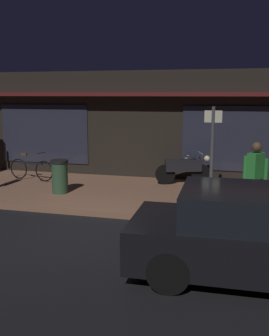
# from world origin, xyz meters

# --- Properties ---
(ground_plane) EXTENTS (60.00, 60.00, 0.00)m
(ground_plane) POSITION_xyz_m (0.00, 0.00, 0.00)
(ground_plane) COLOR black
(sidewalk_slab) EXTENTS (18.00, 4.00, 0.15)m
(sidewalk_slab) POSITION_xyz_m (0.00, 3.00, 0.07)
(sidewalk_slab) COLOR #8C6047
(sidewalk_slab) RESTS_ON ground_plane
(storefront_building) EXTENTS (18.00, 3.30, 3.60)m
(storefront_building) POSITION_xyz_m (0.00, 6.39, 1.80)
(storefront_building) COLOR black
(storefront_building) RESTS_ON ground_plane
(motorcycle) EXTENTS (1.65, 0.75, 0.97)m
(motorcycle) POSITION_xyz_m (1.76, 4.35, 0.65)
(motorcycle) COLOR black
(motorcycle) RESTS_ON sidewalk_slab
(bicycle_parked) EXTENTS (1.64, 0.43, 0.91)m
(bicycle_parked) POSITION_xyz_m (-3.04, 3.68, 0.51)
(bicycle_parked) COLOR black
(bicycle_parked) RESTS_ON sidewalk_slab
(person_bystander) EXTENTS (0.55, 0.44, 1.67)m
(person_bystander) POSITION_xyz_m (3.68, 1.59, 1.03)
(person_bystander) COLOR #28232D
(person_bystander) RESTS_ON sidewalk_slab
(sign_post) EXTENTS (0.44, 0.09, 2.40)m
(sign_post) POSITION_xyz_m (2.65, 2.73, 1.51)
(sign_post) COLOR #47474C
(sign_post) RESTS_ON sidewalk_slab
(trash_bin) EXTENTS (0.48, 0.48, 0.93)m
(trash_bin) POSITION_xyz_m (-1.44, 2.38, 0.62)
(trash_bin) COLOR #2D4C33
(trash_bin) RESTS_ON sidewalk_slab
(parked_car_near) EXTENTS (4.14, 1.86, 1.42)m
(parked_car_near) POSITION_xyz_m (3.64, -1.29, 0.70)
(parked_car_near) COLOR black
(parked_car_near) RESTS_ON ground_plane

